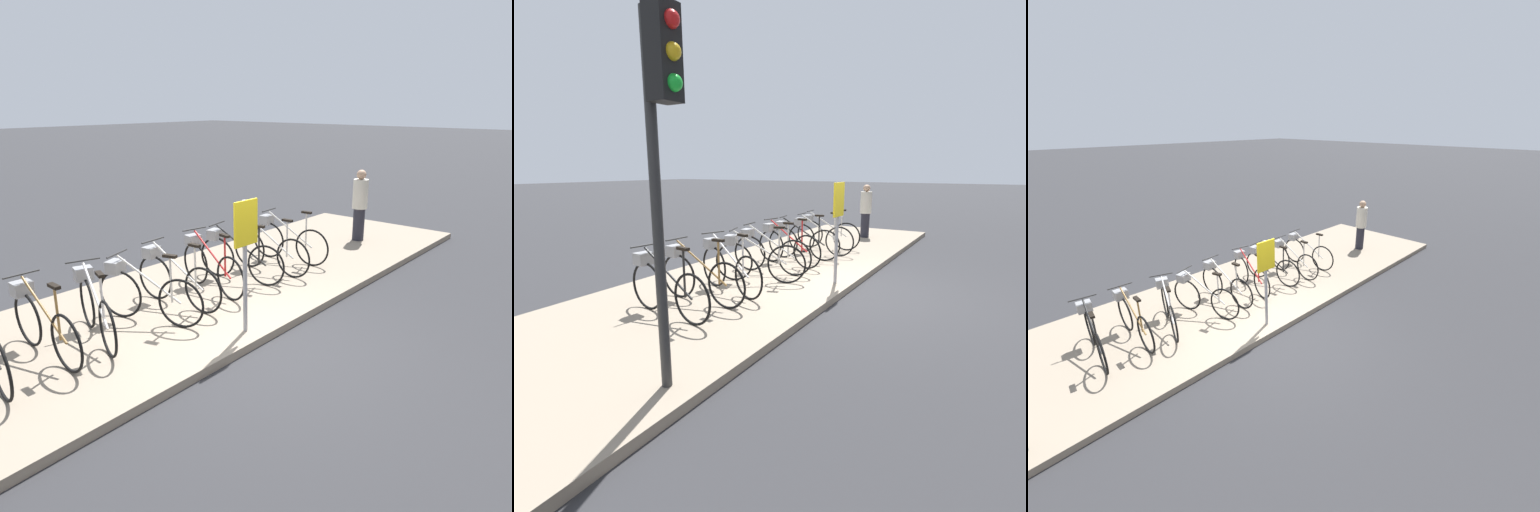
{
  "view_description": "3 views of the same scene",
  "coord_description": "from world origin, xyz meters",
  "views": [
    {
      "loc": [
        -4.77,
        -3.85,
        3.16
      ],
      "look_at": [
        0.46,
        0.52,
        1.05
      ],
      "focal_mm": 35.0,
      "sensor_mm": 36.0,
      "label": 1
    },
    {
      "loc": [
        -6.75,
        -2.33,
        2.19
      ],
      "look_at": [
        -0.61,
        1.36,
        0.62
      ],
      "focal_mm": 28.0,
      "sensor_mm": 36.0,
      "label": 2
    },
    {
      "loc": [
        -4.15,
        -4.24,
        4.07
      ],
      "look_at": [
        1.21,
        1.01,
        1.1
      ],
      "focal_mm": 24.0,
      "sensor_mm": 36.0,
      "label": 3
    }
  ],
  "objects": [
    {
      "name": "parked_bicycle_7",
      "position": [
        2.16,
        1.68,
        0.58
      ],
      "size": [
        0.46,
        1.72,
        1.06
      ],
      "color": "black",
      "rests_on": "sidewalk"
    },
    {
      "name": "sidewalk",
      "position": [
        0.0,
        1.79,
        0.06
      ],
      "size": [
        14.4,
        3.59,
        0.12
      ],
      "color": "gray",
      "rests_on": "ground_plane"
    },
    {
      "name": "parked_bicycle_5",
      "position": [
        0.78,
        1.8,
        0.58
      ],
      "size": [
        0.49,
        1.7,
        1.06
      ],
      "color": "black",
      "rests_on": "sidewalk"
    },
    {
      "name": "parked_bicycle_0",
      "position": [
        -2.86,
        1.76,
        0.58
      ],
      "size": [
        0.46,
        1.71,
        1.06
      ],
      "color": "black",
      "rests_on": "sidewalk"
    },
    {
      "name": "ground_plane",
      "position": [
        0.0,
        0.0,
        0.0
      ],
      "size": [
        120.0,
        120.0,
        0.0
      ],
      "primitive_type": "plane",
      "color": "#2D2D30"
    },
    {
      "name": "pedestrian",
      "position": [
        5.23,
        1.45,
        0.96
      ],
      "size": [
        0.34,
        0.34,
        1.6
      ],
      "color": "#23232D",
      "rests_on": "sidewalk"
    },
    {
      "name": "parked_bicycle_1",
      "position": [
        -2.16,
        1.76,
        0.58
      ],
      "size": [
        0.46,
        1.72,
        1.06
      ],
      "color": "black",
      "rests_on": "sidewalk"
    },
    {
      "name": "parked_bicycle_8",
      "position": [
        2.9,
        1.79,
        0.58
      ],
      "size": [
        0.46,
        1.72,
        1.06
      ],
      "color": "black",
      "rests_on": "sidewalk"
    },
    {
      "name": "traffic_light",
      "position": [
        -4.23,
        0.24,
        2.53
      ],
      "size": [
        0.24,
        0.4,
        3.35
      ],
      "color": "#2D2D2D",
      "rests_on": "sidewalk"
    },
    {
      "name": "sign_post",
      "position": [
        -0.03,
        0.29,
        1.38
      ],
      "size": [
        0.44,
        0.07,
        1.84
      ],
      "color": "#99999E",
      "rests_on": "sidewalk"
    },
    {
      "name": "parked_bicycle_3",
      "position": [
        -0.71,
        1.61,
        0.58
      ],
      "size": [
        0.68,
        1.64,
        1.06
      ],
      "color": "black",
      "rests_on": "sidewalk"
    },
    {
      "name": "parked_bicycle_2",
      "position": [
        -1.46,
        1.7,
        0.58
      ],
      "size": [
        0.67,
        1.65,
        1.06
      ],
      "color": "black",
      "rests_on": "sidewalk"
    },
    {
      "name": "parked_bicycle_6",
      "position": [
        1.44,
        1.78,
        0.58
      ],
      "size": [
        0.47,
        1.71,
        1.06
      ],
      "color": "black",
      "rests_on": "sidewalk"
    },
    {
      "name": "parked_bicycle_4",
      "position": [
        -0.02,
        1.77,
        0.58
      ],
      "size": [
        0.46,
        1.72,
        1.06
      ],
      "color": "black",
      "rests_on": "sidewalk"
    }
  ]
}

